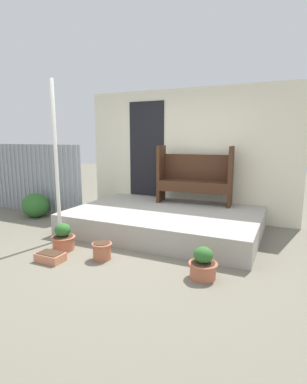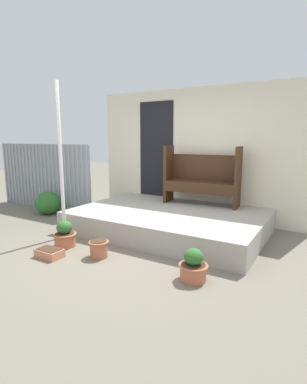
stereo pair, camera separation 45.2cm
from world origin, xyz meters
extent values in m
plane|color=#706B5B|center=(0.00, 0.00, 0.00)|extent=(24.00, 24.00, 0.00)
cube|color=#A8A399|center=(0.09, 1.09, 0.19)|extent=(3.22, 2.17, 0.37)
cube|color=beige|center=(0.09, 2.20, 1.30)|extent=(4.42, 0.06, 2.60)
cube|color=black|center=(-0.80, 2.16, 1.38)|extent=(0.80, 0.02, 2.00)
cube|color=gray|center=(-3.21, 1.13, 0.75)|extent=(2.88, 0.02, 1.50)
cylinder|color=#979CA5|center=(-4.58, 1.11, 0.75)|extent=(0.04, 0.04, 1.50)
cylinder|color=#979CA5|center=(-4.46, 1.11, 0.75)|extent=(0.04, 0.04, 1.50)
cylinder|color=#979CA5|center=(-4.33, 1.11, 0.75)|extent=(0.04, 0.04, 1.50)
cylinder|color=#979CA5|center=(-4.21, 1.11, 0.75)|extent=(0.04, 0.04, 1.50)
cylinder|color=#979CA5|center=(-4.08, 1.11, 0.75)|extent=(0.04, 0.04, 1.50)
cylinder|color=#979CA5|center=(-3.96, 1.11, 0.75)|extent=(0.04, 0.04, 1.50)
cylinder|color=#979CA5|center=(-3.83, 1.11, 0.75)|extent=(0.04, 0.04, 1.50)
cylinder|color=#979CA5|center=(-3.71, 1.11, 0.75)|extent=(0.04, 0.04, 1.50)
cylinder|color=#979CA5|center=(-3.58, 1.11, 0.75)|extent=(0.04, 0.04, 1.50)
cylinder|color=#979CA5|center=(-3.46, 1.11, 0.75)|extent=(0.04, 0.04, 1.50)
cylinder|color=#979CA5|center=(-3.33, 1.11, 0.75)|extent=(0.04, 0.04, 1.50)
cylinder|color=#979CA5|center=(-3.21, 1.11, 0.75)|extent=(0.04, 0.04, 1.50)
cylinder|color=#979CA5|center=(-3.08, 1.11, 0.75)|extent=(0.04, 0.04, 1.50)
cylinder|color=#979CA5|center=(-2.96, 1.11, 0.75)|extent=(0.04, 0.04, 1.50)
cylinder|color=#979CA5|center=(-2.83, 1.11, 0.75)|extent=(0.04, 0.04, 1.50)
cylinder|color=#979CA5|center=(-2.71, 1.11, 0.75)|extent=(0.04, 0.04, 1.50)
cylinder|color=#979CA5|center=(-2.58, 1.11, 0.75)|extent=(0.04, 0.04, 1.50)
cylinder|color=#979CA5|center=(-2.46, 1.11, 0.75)|extent=(0.04, 0.04, 1.50)
cylinder|color=#979CA5|center=(-2.33, 1.11, 0.75)|extent=(0.04, 0.04, 1.50)
cylinder|color=#979CA5|center=(-2.21, 1.11, 0.75)|extent=(0.04, 0.04, 1.50)
cylinder|color=#979CA5|center=(-2.08, 1.11, 0.75)|extent=(0.04, 0.04, 1.50)
cylinder|color=#979CA5|center=(-1.96, 1.11, 0.75)|extent=(0.04, 0.04, 1.50)
cylinder|color=#979CA5|center=(-1.83, 1.11, 0.75)|extent=(0.04, 0.04, 1.50)
cylinder|color=white|center=(-1.25, -0.09, 1.25)|extent=(0.06, 0.06, 2.50)
cube|color=#422616|center=(-0.29, 1.77, 0.93)|extent=(0.09, 0.40, 1.11)
cube|color=#422616|center=(1.06, 1.88, 0.93)|extent=(0.09, 0.40, 1.11)
cube|color=#422616|center=(0.38, 1.83, 0.80)|extent=(1.32, 0.50, 0.04)
cube|color=#422616|center=(0.40, 1.64, 0.70)|extent=(1.29, 0.13, 0.16)
cube|color=#422616|center=(0.37, 2.01, 1.07)|extent=(1.29, 0.14, 0.50)
cylinder|color=#B76647|center=(-0.92, -0.40, 0.10)|extent=(0.31, 0.31, 0.20)
torus|color=#B76647|center=(-0.92, -0.40, 0.19)|extent=(0.35, 0.35, 0.02)
cylinder|color=#422D1E|center=(-0.92, -0.40, 0.21)|extent=(0.28, 0.28, 0.01)
ellipsoid|color=#2D6628|center=(-0.92, -0.40, 0.30)|extent=(0.23, 0.23, 0.20)
cylinder|color=#B76647|center=(-0.20, -0.46, 0.11)|extent=(0.24, 0.24, 0.23)
torus|color=#B76647|center=(-0.20, -0.46, 0.22)|extent=(0.28, 0.28, 0.02)
cylinder|color=#422D1E|center=(-0.20, -0.46, 0.23)|extent=(0.22, 0.22, 0.01)
cylinder|color=#B76647|center=(1.20, -0.43, 0.10)|extent=(0.31, 0.31, 0.19)
torus|color=#B76647|center=(1.20, -0.43, 0.18)|extent=(0.35, 0.35, 0.02)
cylinder|color=#422D1E|center=(1.20, -0.43, 0.20)|extent=(0.28, 0.28, 0.01)
ellipsoid|color=#2D6628|center=(1.20, -0.43, 0.29)|extent=(0.23, 0.23, 0.19)
cube|color=tan|center=(-0.79, -0.81, 0.06)|extent=(0.37, 0.23, 0.11)
cube|color=#422D1E|center=(-0.79, -0.81, 0.12)|extent=(0.33, 0.20, 0.01)
ellipsoid|color=#2D6628|center=(-2.71, 0.81, 0.25)|extent=(0.57, 0.51, 0.50)
camera|label=1|loc=(2.05, -3.66, 1.63)|focal=28.00mm
camera|label=2|loc=(2.45, -3.45, 1.63)|focal=28.00mm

